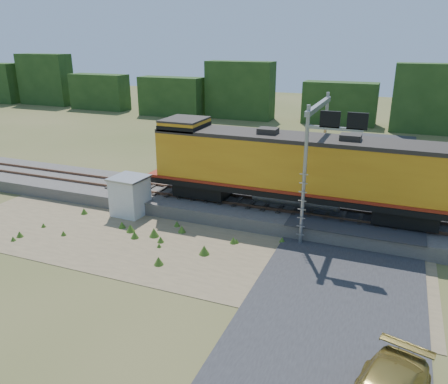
% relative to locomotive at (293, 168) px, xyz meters
% --- Properties ---
extents(ground, '(140.00, 140.00, 0.00)m').
position_rel_locomotive_xyz_m(ground, '(-3.25, -6.00, -3.27)').
color(ground, '#475123').
rests_on(ground, ground).
extents(ballast, '(70.00, 5.00, 0.80)m').
position_rel_locomotive_xyz_m(ballast, '(-3.25, 0.00, -2.87)').
color(ballast, slate).
rests_on(ballast, ground).
extents(rails, '(70.00, 1.54, 0.16)m').
position_rel_locomotive_xyz_m(rails, '(-3.25, 0.00, -2.39)').
color(rails, brown).
rests_on(rails, ballast).
extents(dirt_shoulder, '(26.00, 8.00, 0.03)m').
position_rel_locomotive_xyz_m(dirt_shoulder, '(-5.25, -5.50, -3.26)').
color(dirt_shoulder, '#8C7754').
rests_on(dirt_shoulder, ground).
extents(road, '(7.00, 66.00, 0.86)m').
position_rel_locomotive_xyz_m(road, '(3.75, -5.26, -3.18)').
color(road, '#38383A').
rests_on(road, ground).
extents(tree_line_north, '(130.00, 3.00, 6.50)m').
position_rel_locomotive_xyz_m(tree_line_north, '(-3.25, 32.00, -0.20)').
color(tree_line_north, '#1D3A15').
rests_on(tree_line_north, ground).
extents(weed_clumps, '(15.00, 6.20, 0.56)m').
position_rel_locomotive_xyz_m(weed_clumps, '(-6.75, -5.90, -3.27)').
color(weed_clumps, '#3D631C').
rests_on(weed_clumps, ground).
extents(locomotive, '(18.17, 2.77, 4.69)m').
position_rel_locomotive_xyz_m(locomotive, '(0.00, 0.00, 0.00)').
color(locomotive, black).
rests_on(locomotive, rails).
extents(shed, '(2.13, 2.13, 2.40)m').
position_rel_locomotive_xyz_m(shed, '(-9.34, -2.60, -2.06)').
color(shed, silver).
rests_on(shed, ground).
extents(signal_gantry, '(2.88, 6.20, 7.26)m').
position_rel_locomotive_xyz_m(signal_gantry, '(1.59, -0.67, 2.16)').
color(signal_gantry, gray).
rests_on(signal_gantry, ground).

